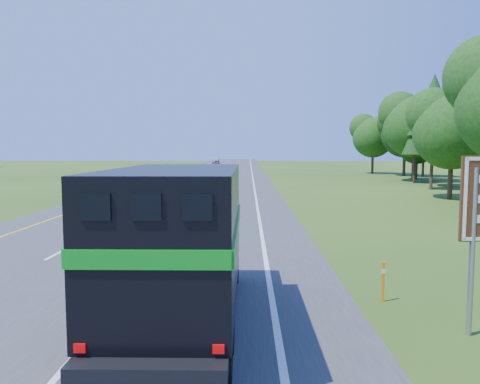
# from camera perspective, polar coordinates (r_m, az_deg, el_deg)

# --- Properties ---
(road) EXTENTS (15.00, 260.00, 0.04)m
(road) POSITION_cam_1_polar(r_m,az_deg,el_deg) (55.96, -4.02, 1.40)
(road) COLOR #38383A
(road) RESTS_ON ground
(lane_markings) EXTENTS (11.15, 260.00, 0.01)m
(lane_markings) POSITION_cam_1_polar(r_m,az_deg,el_deg) (55.96, -4.02, 1.42)
(lane_markings) COLOR yellow
(lane_markings) RESTS_ON road
(horse_truck) EXTENTS (2.40, 7.46, 3.30)m
(horse_truck) POSITION_cam_1_polar(r_m,az_deg,el_deg) (9.86, -7.16, -5.93)
(horse_truck) COLOR black
(horse_truck) RESTS_ON road
(white_suv) EXTENTS (3.72, 7.19, 1.94)m
(white_suv) POSITION_cam_1_polar(r_m,az_deg,el_deg) (50.37, -9.25, 2.05)
(white_suv) COLOR white
(white_suv) RESTS_ON road
(far_car) EXTENTS (2.11, 4.93, 1.66)m
(far_car) POSITION_cam_1_polar(r_m,az_deg,el_deg) (125.56, -2.99, 3.88)
(far_car) COLOR #B2B1B8
(far_car) RESTS_ON road
(delineator) EXTENTS (0.08, 0.04, 0.98)m
(delineator) POSITION_cam_1_polar(r_m,az_deg,el_deg) (12.09, 17.05, -10.28)
(delineator) COLOR orange
(delineator) RESTS_ON ground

